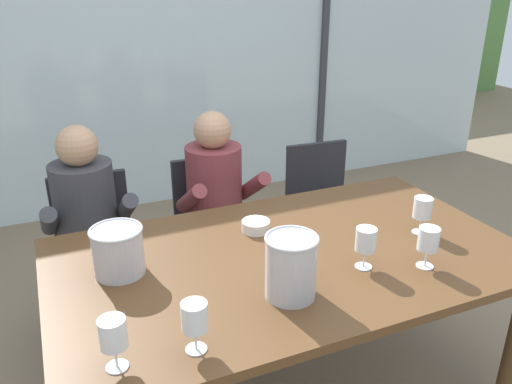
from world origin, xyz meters
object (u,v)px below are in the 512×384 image
chair_left_of_center (212,219)px  wine_glass_spare_empty (366,241)px  person_charcoal_jacket (89,225)px  wine_glass_near_bucket (428,241)px  ice_bucket_secondary (118,250)px  wine_glass_center_pour (423,208)px  person_maroon_top (220,202)px  chair_center (322,201)px  wine_glass_by_left_taster (195,319)px  tasting_bowl (256,226)px  ice_bucket_primary (291,266)px  dining_table (288,269)px  wine_glass_by_right_taster (113,335)px  chair_near_curtain (95,241)px

chair_left_of_center → wine_glass_spare_empty: bearing=-76.2°
person_charcoal_jacket → wine_glass_near_bucket: (1.19, -1.15, 0.22)m
wine_glass_spare_empty → ice_bucket_secondary: bearing=159.0°
wine_glass_center_pour → person_maroon_top: bearing=125.6°
ice_bucket_secondary → wine_glass_spare_empty: (0.91, -0.35, 0.02)m
chair_center → chair_left_of_center: bearing=-177.7°
wine_glass_by_left_taster → wine_glass_spare_empty: size_ratio=1.00×
tasting_bowl → wine_glass_center_pour: 0.76m
chair_center → ice_bucket_primary: (-0.87, -1.24, 0.40)m
wine_glass_by_left_taster → wine_glass_near_bucket: size_ratio=1.00×
ice_bucket_primary → wine_glass_near_bucket: 0.59m
dining_table → tasting_bowl: bearing=99.6°
ice_bucket_secondary → wine_glass_by_left_taster: size_ratio=1.19×
ice_bucket_primary → wine_glass_by_right_taster: bearing=-168.5°
chair_left_of_center → ice_bucket_primary: ice_bucket_primary is taller
dining_table → person_maroon_top: 0.84m
chair_near_curtain → wine_glass_by_right_taster: bearing=-91.0°
dining_table → chair_center: chair_center is taller
person_charcoal_jacket → tasting_bowl: 0.91m
chair_near_curtain → chair_left_of_center: size_ratio=1.00×
person_maroon_top → chair_left_of_center: bearing=86.9°
ice_bucket_secondary → tasting_bowl: size_ratio=1.58×
chair_left_of_center → chair_center: bearing=0.9°
person_maroon_top → wine_glass_spare_empty: (0.24, -1.06, 0.22)m
dining_table → wine_glass_by_right_taster: (-0.78, -0.40, 0.19)m
chair_near_curtain → wine_glass_by_right_taster: 1.44m
ice_bucket_secondary → wine_glass_near_bucket: ice_bucket_secondary is taller
person_charcoal_jacket → wine_glass_center_pour: size_ratio=6.81×
wine_glass_by_left_taster → wine_glass_near_bucket: 1.01m
dining_table → tasting_bowl: 0.28m
person_charcoal_jacket → wine_glass_by_right_taster: (-0.05, -1.25, 0.22)m
person_charcoal_jacket → wine_glass_by_left_taster: (0.19, -1.27, 0.22)m
person_charcoal_jacket → wine_glass_spare_empty: size_ratio=6.81×
wine_glass_by_right_taster → tasting_bowl: bearing=41.6°
wine_glass_near_bucket → wine_glass_by_right_taster: (-1.24, -0.09, 0.00)m
person_maroon_top → ice_bucket_primary: size_ratio=4.90×
chair_left_of_center → ice_bucket_primary: 1.33m
wine_glass_by_left_taster → wine_glass_spare_empty: 0.80m
chair_near_curtain → wine_glass_center_pour: wine_glass_center_pour is taller
chair_left_of_center → dining_table: bearing=-86.9°
dining_table → wine_glass_by_right_taster: wine_glass_by_right_taster is taller
ice_bucket_primary → person_maroon_top: bearing=83.8°
chair_left_of_center → tasting_bowl: bearing=-89.9°
dining_table → tasting_bowl: (-0.04, 0.25, 0.10)m
dining_table → chair_center: 1.23m
chair_center → wine_glass_by_right_taster: 2.09m
person_charcoal_jacket → person_maroon_top: same height
wine_glass_center_pour → wine_glass_spare_empty: size_ratio=1.00×
chair_center → wine_glass_by_left_taster: (-1.28, -1.39, 0.39)m
chair_left_of_center → tasting_bowl: size_ratio=6.59×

